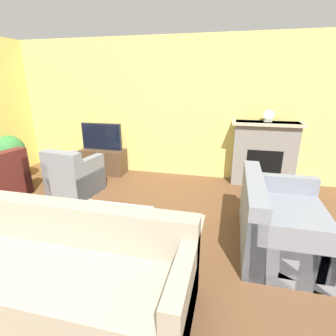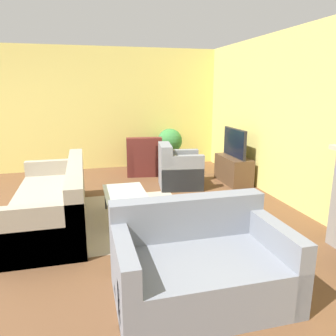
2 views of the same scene
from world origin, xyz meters
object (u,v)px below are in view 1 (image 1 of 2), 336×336
object	(u,v)px
coffee_table	(111,216)
tv	(102,137)
potted_plant	(10,153)
couch_loveseat	(281,223)
armchair_accent	(74,177)
mantel_clock	(269,115)
couch_sectional	(61,273)

from	to	relation	value
coffee_table	tv	bearing A→B (deg)	118.99
coffee_table	potted_plant	world-z (taller)	potted_plant
tv	potted_plant	bearing A→B (deg)	-148.69
couch_loveseat	armchair_accent	xyz separation A→B (m)	(-3.24, 0.75, 0.02)
coffee_table	mantel_clock	bearing A→B (deg)	50.91
tv	coffee_table	bearing A→B (deg)	-61.01
tv	couch_loveseat	world-z (taller)	tv
couch_loveseat	armchair_accent	distance (m)	3.33
tv	couch_loveseat	size ratio (longest dim) A/B	0.58
potted_plant	coffee_table	bearing A→B (deg)	-26.89
couch_sectional	mantel_clock	xyz separation A→B (m)	(1.99, 3.37, 1.02)
couch_sectional	mantel_clock	bearing A→B (deg)	59.49
potted_plant	mantel_clock	size ratio (longest dim) A/B	4.09
armchair_accent	mantel_clock	size ratio (longest dim) A/B	3.83
tv	potted_plant	distance (m)	1.74
coffee_table	potted_plant	bearing A→B (deg)	153.11
coffee_table	couch_loveseat	bearing A→B (deg)	11.47
coffee_table	potted_plant	xyz separation A→B (m)	(-2.74, 1.39, 0.24)
couch_loveseat	tv	bearing A→B (deg)	59.96
potted_plant	armchair_accent	bearing A→B (deg)	-8.90
couch_sectional	armchair_accent	world-z (taller)	same
couch_sectional	tv	bearing A→B (deg)	110.84
armchair_accent	mantel_clock	world-z (taller)	mantel_clock
mantel_clock	couch_sectional	bearing A→B (deg)	-120.51
tv	mantel_clock	world-z (taller)	mantel_clock
armchair_accent	mantel_clock	bearing A→B (deg)	-150.32
couch_sectional	coffee_table	distance (m)	0.97
armchair_accent	mantel_clock	xyz separation A→B (m)	(3.21, 1.25, 1.01)
couch_loveseat	armchair_accent	size ratio (longest dim) A/B	1.74
couch_sectional	coffee_table	world-z (taller)	couch_sectional
tv	mantel_clock	size ratio (longest dim) A/B	3.85
coffee_table	couch_sectional	bearing A→B (deg)	-91.80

